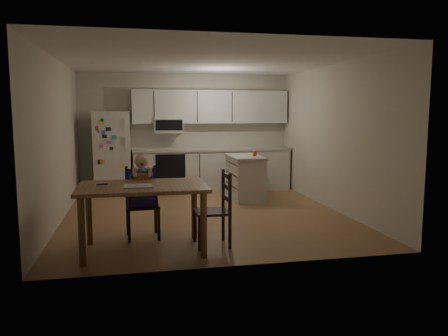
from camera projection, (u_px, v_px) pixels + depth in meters
room at (200, 138)px, 7.56m from camera, size 4.52×5.01×2.51m
refrigerator at (113, 153)px, 8.92m from camera, size 0.72×0.70×1.70m
kitchen_run at (211, 150)px, 9.42m from camera, size 3.37×0.62×2.15m
kitchen_island at (245, 177)px, 8.50m from camera, size 0.60×1.15×0.85m
red_cup at (255, 154)px, 8.34m from camera, size 0.07×0.07×0.09m
dining_table at (143, 194)px, 5.25m from camera, size 1.52×0.98×0.82m
napkin at (138, 186)px, 5.12m from camera, size 0.33×0.28×0.01m
toddler_spoon at (101, 184)px, 5.24m from camera, size 0.12×0.06×0.02m
chair_booster at (142, 188)px, 5.85m from camera, size 0.45×0.45×1.13m
chair_side at (219, 204)px, 5.51m from camera, size 0.43×0.43×0.95m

